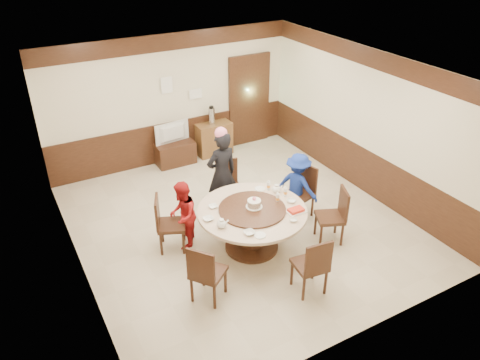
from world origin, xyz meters
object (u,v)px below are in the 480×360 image
side_cabinet (214,139)px  tv_stand (175,153)px  person_standing (222,174)px  person_red (183,215)px  birthday_cake (254,203)px  banquet_table (252,221)px  shrimp_platter (296,211)px  thermos (212,116)px  television (174,133)px  person_blue (297,185)px

side_cabinet → tv_stand: bearing=-178.2°
person_standing → person_red: bearing=25.8°
person_standing → birthday_cake: person_standing is taller
banquet_table → tv_stand: bearing=89.0°
person_red → shrimp_platter: bearing=85.5°
birthday_cake → tv_stand: size_ratio=0.32×
person_standing → tv_stand: (-0.01, 2.27, -0.56)m
side_cabinet → thermos: thermos is taller
side_cabinet → television: bearing=-178.2°
banquet_table → side_cabinet: bearing=73.5°
shrimp_platter → thermos: (0.42, 3.89, 0.16)m
television → side_cabinet: 1.04m
person_red → person_blue: bearing=115.4°
banquet_table → shrimp_platter: size_ratio=5.88×
tv_stand → person_blue: bearing=-68.7°
person_red → person_blue: 2.18m
person_red → thermos: (1.94, 2.87, 0.35)m
person_red → birthday_cake: bearing=88.1°
person_blue → thermos: 3.05m
birthday_cake → side_cabinet: size_ratio=0.34×
person_standing → person_red: size_ratio=1.38×
side_cabinet → person_blue: bearing=-86.4°
shrimp_platter → television: 3.89m
banquet_table → person_standing: (0.07, 1.20, 0.28)m
shrimp_platter → banquet_table: bearing=145.5°
banquet_table → person_standing: person_standing is taller
banquet_table → person_blue: (1.23, 0.47, 0.08)m
shrimp_platter → thermos: bearing=83.8°
birthday_cake → tv_stand: (0.01, 3.44, -0.59)m
shrimp_platter → side_cabinet: bearing=83.2°
person_blue → shrimp_platter: person_blue is taller
tv_stand → television: size_ratio=1.06×
person_red → person_blue: size_ratio=0.96×
banquet_table → television: (0.06, 3.47, 0.20)m
banquet_table → thermos: 3.66m
birthday_cake → thermos: 3.60m
person_blue → side_cabinet: person_blue is taller
person_red → tv_stand: (1.01, 2.84, -0.34)m
tv_stand → person_red: bearing=-109.5°
birthday_cake → side_cabinet: birthday_cake is taller
side_cabinet → shrimp_platter: bearing=-96.8°
birthday_cake → side_cabinet: (0.99, 3.47, -0.47)m
person_standing → side_cabinet: 2.53m
person_red → shrimp_platter: (1.52, -1.02, 0.19)m
person_standing → side_cabinet: person_standing is taller
person_red → banquet_table: bearing=85.9°
person_standing → side_cabinet: (0.97, 2.30, -0.44)m
tv_stand → side_cabinet: bearing=1.8°
person_standing → person_red: 1.19m
birthday_cake → tv_stand: birthday_cake is taller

